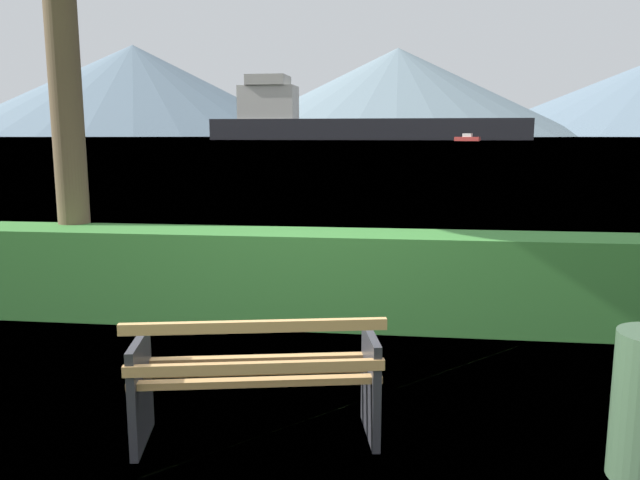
{
  "coord_description": "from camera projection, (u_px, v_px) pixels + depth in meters",
  "views": [
    {
      "loc": [
        0.85,
        -3.64,
        1.92
      ],
      "look_at": [
        0.0,
        3.26,
        0.73
      ],
      "focal_mm": 34.89,
      "sensor_mm": 36.0,
      "label": 1
    }
  ],
  "objects": [
    {
      "name": "ground_plane",
      "position": [
        258.0,
        437.0,
        3.99
      ],
      "size": [
        1400.0,
        1400.0,
        0.0
      ],
      "primitive_type": "plane",
      "color": "#4C6B33"
    },
    {
      "name": "distant_hills",
      "position": [
        389.0,
        93.0,
        564.13
      ],
      "size": [
        840.67,
        393.74,
        84.62
      ],
      "color": "slate",
      "rests_on": "ground_plane"
    },
    {
      "name": "hedge_row",
      "position": [
        311.0,
        277.0,
        6.35
      ],
      "size": [
        9.4,
        0.68,
        0.94
      ],
      "primitive_type": "cube",
      "color": "#387A33",
      "rests_on": "ground_plane"
    },
    {
      "name": "water_surface",
      "position": [
        396.0,
        138.0,
        305.09
      ],
      "size": [
        620.0,
        620.0,
        0.0
      ],
      "primitive_type": "plane",
      "color": "slate",
      "rests_on": "ground_plane"
    },
    {
      "name": "cargo_ship_large",
      "position": [
        343.0,
        122.0,
        207.01
      ],
      "size": [
        104.82,
        15.89,
        21.28
      ],
      "color": "#232328",
      "rests_on": "water_surface"
    },
    {
      "name": "park_bench",
      "position": [
        257.0,
        378.0,
        3.86
      ],
      "size": [
        1.6,
        0.86,
        0.87
      ],
      "color": "tan",
      "rests_on": "ground_plane"
    },
    {
      "name": "fishing_boat_near",
      "position": [
        467.0,
        138.0,
        172.8
      ],
      "size": [
        7.13,
        4.51,
        2.1
      ],
      "color": "#B2332D",
      "rests_on": "water_surface"
    }
  ]
}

